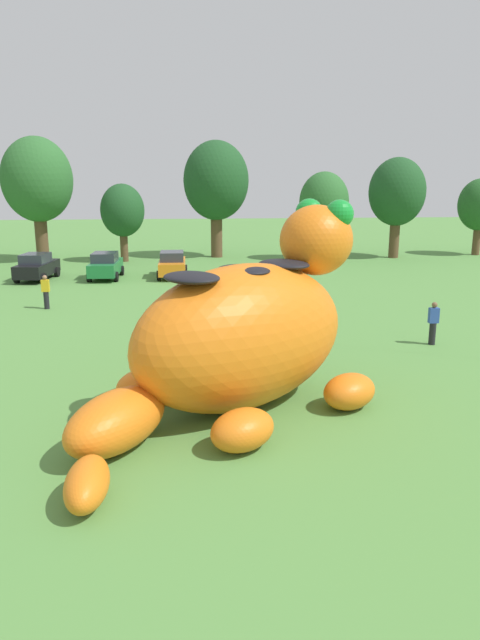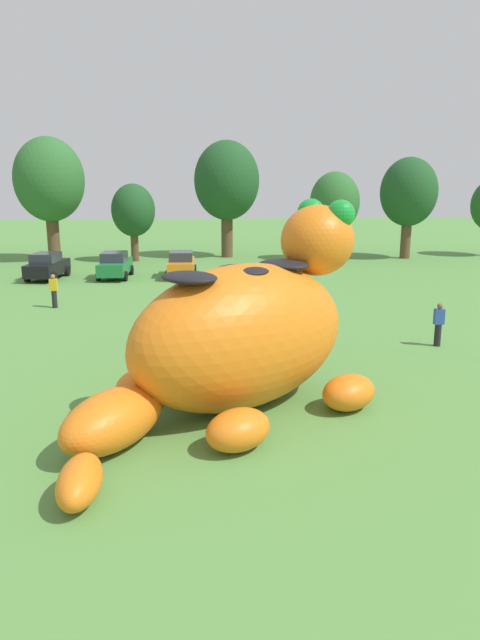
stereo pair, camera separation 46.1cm
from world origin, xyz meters
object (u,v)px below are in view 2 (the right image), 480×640
object	(u,v)px
spectator_mid_field	(193,333)
spectator_by_cars	(438,325)
spectator_wandering	(54,291)
giant_inflatable_creature	(242,334)
car_orange	(181,264)
car_black	(47,266)
car_green	(115,265)

from	to	relation	value
spectator_mid_field	spectator_by_cars	world-z (taller)	same
spectator_by_cars	spectator_wandering	distance (m)	18.49
giant_inflatable_creature	car_orange	xyz separation A→B (m)	(-2.45, 22.73, -1.26)
car_black	car_green	world-z (taller)	same
giant_inflatable_creature	car_green	distance (m)	23.66
car_orange	spectator_wandering	world-z (taller)	car_orange
giant_inflatable_creature	car_green	xyz separation A→B (m)	(-6.79, 22.63, -1.26)
spectator_mid_field	spectator_by_cars	xyz separation A→B (m)	(9.52, 0.64, 0.00)
spectator_by_cars	spectator_wandering	xyz separation A→B (m)	(-16.64, 8.07, 0.00)
car_green	spectator_wandering	bearing A→B (deg)	-101.29
giant_inflatable_creature	spectator_wandering	size ratio (longest dim) A/B	5.87
car_black	car_green	bearing A→B (deg)	1.95
spectator_wandering	car_orange	bearing A→B (deg)	56.02
spectator_mid_field	car_green	bearing A→B (deg)	106.73
car_orange	spectator_wandering	size ratio (longest dim) A/B	2.40
car_green	car_orange	world-z (taller)	same
car_black	car_orange	size ratio (longest dim) A/B	1.04
car_black	spectator_wandering	xyz separation A→B (m)	(2.54, -8.84, -0.01)
car_black	spectator_mid_field	size ratio (longest dim) A/B	2.50
giant_inflatable_creature	spectator_by_cars	distance (m)	9.87
car_orange	spectator_wandering	bearing A→B (deg)	-123.98
giant_inflatable_creature	car_orange	world-z (taller)	giant_inflatable_creature
car_green	car_orange	size ratio (longest dim) A/B	1.01
car_black	giant_inflatable_creature	bearing A→B (deg)	-63.66
giant_inflatable_creature	spectator_wandering	xyz separation A→B (m)	(-8.58, 13.64, -1.27)
spectator_mid_field	spectator_wandering	world-z (taller)	same
spectator_by_cars	spectator_mid_field	bearing A→B (deg)	-176.16
spectator_by_cars	car_green	bearing A→B (deg)	131.03
giant_inflatable_creature	spectator_mid_field	size ratio (longest dim) A/B	5.87
car_black	spectator_by_cars	bearing A→B (deg)	-41.40
car_green	spectator_wandering	distance (m)	9.17
car_green	spectator_wandering	size ratio (longest dim) A/B	2.43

